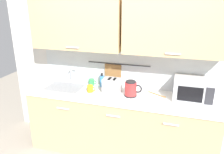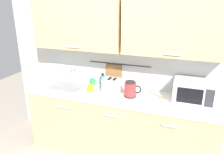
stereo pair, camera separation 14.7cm
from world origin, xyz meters
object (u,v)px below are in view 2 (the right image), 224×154
toaster (112,85)px  mug_by_kettle (90,88)px  microwave (193,91)px  dish_soap_bottle (103,80)px  electric_kettle (131,89)px  mug_near_sink (93,82)px  wooden_spoon (159,96)px

toaster → mug_by_kettle: bearing=-163.3°
microwave → dish_soap_bottle: size_ratio=2.35×
microwave → dish_soap_bottle: 1.23m
toaster → microwave: bearing=3.6°
toaster → mug_by_kettle: (-0.28, -0.09, -0.05)m
electric_kettle → toaster: bearing=167.3°
microwave → mug_by_kettle: bearing=-173.5°
electric_kettle → microwave: bearing=9.5°
toaster → mug_near_sink: bearing=156.9°
dish_soap_bottle → wooden_spoon: size_ratio=0.77×
electric_kettle → mug_near_sink: (-0.63, 0.22, -0.05)m
electric_kettle → mug_by_kettle: (-0.56, -0.02, -0.05)m
wooden_spoon → electric_kettle: bearing=-161.4°
electric_kettle → mug_near_sink: size_ratio=1.89×
dish_soap_bottle → wooden_spoon: (0.83, -0.10, -0.08)m
electric_kettle → toaster: size_ratio=0.89×
toaster → wooden_spoon: 0.63m
mug_near_sink → toaster: (0.36, -0.15, 0.05)m
dish_soap_bottle → mug_by_kettle: 0.26m
electric_kettle → mug_near_sink: 0.67m
toaster → mug_by_kettle: size_ratio=2.13×
toaster → wooden_spoon: size_ratio=1.01×
microwave → mug_by_kettle: 1.32m
microwave → electric_kettle: size_ratio=2.03×
dish_soap_bottle → mug_near_sink: bearing=-177.6°
mug_near_sink → wooden_spoon: (0.98, -0.10, -0.04)m
microwave → mug_near_sink: microwave is taller
microwave → wooden_spoon: microwave is taller
mug_near_sink → wooden_spoon: mug_near_sink is taller
toaster → wooden_spoon: bearing=5.2°
electric_kettle → wooden_spoon: (0.35, 0.12, -0.10)m
wooden_spoon → dish_soap_bottle: bearing=172.9°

